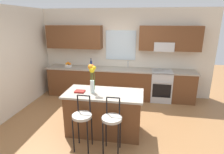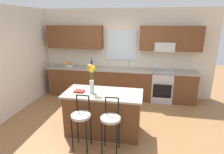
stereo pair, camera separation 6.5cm
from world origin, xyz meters
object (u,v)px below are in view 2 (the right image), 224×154
(kitchen_island, at_px, (103,113))
(cookbook, at_px, (79,91))
(bar_stool_near, at_px, (81,118))
(fruit_bowl_oranges, at_px, (69,65))
(flower_vase, at_px, (91,75))
(bar_stool_middle, at_px, (111,121))
(bottle_olive_oil, at_px, (92,64))
(oven_range, at_px, (162,86))

(kitchen_island, distance_m, cookbook, 0.69)
(bar_stool_near, relative_size, fruit_bowl_oranges, 4.34)
(kitchen_island, xyz_separation_m, cookbook, (-0.50, -0.06, 0.47))
(flower_vase, bearing_deg, bar_stool_near, -95.01)
(bar_stool_middle, distance_m, cookbook, 0.99)
(bar_stool_near, bearing_deg, bar_stool_middle, 0.00)
(bottle_olive_oil, bearing_deg, kitchen_island, -67.34)
(bar_stool_middle, height_order, flower_vase, flower_vase)
(flower_vase, relative_size, cookbook, 2.99)
(oven_range, height_order, bar_stool_middle, bar_stool_middle)
(bar_stool_middle, height_order, cookbook, bar_stool_middle)
(cookbook, distance_m, fruit_bowl_oranges, 2.34)
(flower_vase, xyz_separation_m, bottle_olive_oil, (-0.61, 2.05, -0.26))
(fruit_bowl_oranges, bearing_deg, kitchen_island, -51.55)
(bar_stool_middle, relative_size, fruit_bowl_oranges, 4.34)
(oven_range, distance_m, bar_stool_middle, 2.80)
(bar_stool_near, xyz_separation_m, bar_stool_middle, (0.55, 0.00, 0.00))
(flower_vase, relative_size, bottle_olive_oil, 2.02)
(flower_vase, relative_size, fruit_bowl_oranges, 2.49)
(bar_stool_middle, xyz_separation_m, bottle_olive_oil, (-1.11, 2.61, 0.40))
(kitchen_island, xyz_separation_m, bottle_olive_oil, (-0.84, 2.01, 0.57))
(cookbook, height_order, bottle_olive_oil, bottle_olive_oil)
(kitchen_island, relative_size, flower_vase, 2.70)
(fruit_bowl_oranges, bearing_deg, bottle_olive_oil, -0.31)
(oven_range, xyz_separation_m, bottle_olive_oil, (-2.17, 0.02, 0.58))
(fruit_bowl_oranges, bearing_deg, cookbook, -61.94)
(cookbook, xyz_separation_m, fruit_bowl_oranges, (-1.10, 2.07, 0.04))
(kitchen_island, distance_m, fruit_bowl_oranges, 2.62)
(flower_vase, bearing_deg, bar_stool_middle, -48.26)
(oven_range, xyz_separation_m, cookbook, (-1.83, -2.04, 0.48))
(oven_range, relative_size, flower_vase, 1.54)
(oven_range, relative_size, bottle_olive_oil, 3.10)
(kitchen_island, distance_m, bar_stool_near, 0.68)
(fruit_bowl_oranges, height_order, bottle_olive_oil, bottle_olive_oil)
(fruit_bowl_oranges, bearing_deg, flower_vase, -56.24)
(flower_vase, height_order, fruit_bowl_oranges, flower_vase)
(flower_vase, bearing_deg, bottle_olive_oil, 106.65)
(bar_stool_middle, xyz_separation_m, fruit_bowl_oranges, (-1.87, 2.61, 0.34))
(bar_stool_middle, bearing_deg, kitchen_island, 114.56)
(fruit_bowl_oranges, relative_size, bottle_olive_oil, 0.81)
(oven_range, height_order, kitchen_island, same)
(bar_stool_near, relative_size, bottle_olive_oil, 3.51)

